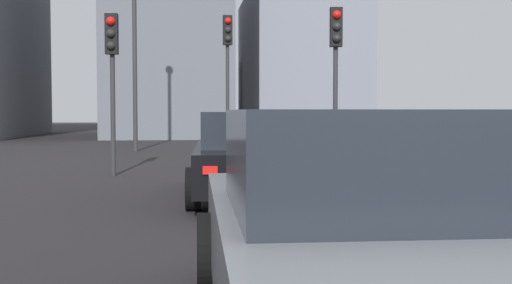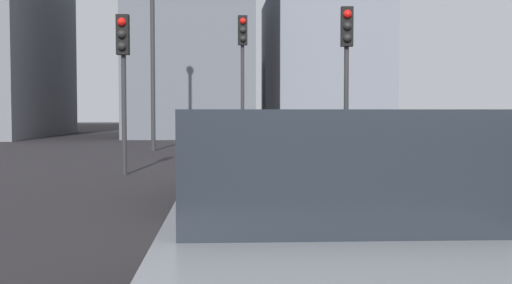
{
  "view_description": "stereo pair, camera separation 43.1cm",
  "coord_description": "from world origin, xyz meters",
  "views": [
    {
      "loc": [
        -2.2,
        1.0,
        1.47
      ],
      "look_at": [
        7.28,
        -0.02,
        1.0
      ],
      "focal_mm": 44.85,
      "sensor_mm": 36.0,
      "label": 1
    },
    {
      "loc": [
        -2.24,
        0.57,
        1.47
      ],
      "look_at": [
        7.28,
        -0.02,
        1.0
      ],
      "focal_mm": 44.85,
      "sensor_mm": 36.0,
      "label": 2
    }
  ],
  "objects": [
    {
      "name": "traffic_light_far_left",
      "position": [
        12.39,
        2.67,
        2.62
      ],
      "size": [
        0.32,
        0.29,
        3.63
      ],
      "rotation": [
        0.0,
        0.0,
        3.09
      ],
      "color": "#2D2D30",
      "rests_on": "ground_plane"
    },
    {
      "name": "traffic_light_near_left",
      "position": [
        12.36,
        -2.43,
        2.77
      ],
      "size": [
        0.32,
        0.3,
        3.85
      ],
      "rotation": [
        0.0,
        0.0,
        3.03
      ],
      "color": "#2D2D30",
      "rests_on": "ground_plane"
    },
    {
      "name": "building_facade_center",
      "position": [
        37.55,
        2.0,
        6.34
      ],
      "size": [
        15.16,
        6.85,
        12.68
      ],
      "primitive_type": "cube",
      "color": "slate",
      "rests_on": "ground_plane"
    },
    {
      "name": "traffic_light_near_right",
      "position": [
        17.49,
        -0.24,
        3.14
      ],
      "size": [
        0.32,
        0.29,
        4.39
      ],
      "rotation": [
        0.0,
        0.0,
        3.18
      ],
      "color": "#2D2D30",
      "rests_on": "ground_plane"
    },
    {
      "name": "building_facade_left",
      "position": [
        38.54,
        -6.0,
        4.49
      ],
      "size": [
        14.06,
        6.39,
        8.98
      ],
      "primitive_type": "cube",
      "color": "gray",
      "rests_on": "ground_plane"
    },
    {
      "name": "car_grey_second",
      "position": [
        1.6,
        -0.03,
        0.71
      ],
      "size": [
        4.14,
        1.99,
        1.47
      ],
      "rotation": [
        0.0,
        0.0,
        -0.01
      ],
      "color": "slate",
      "rests_on": "ground_plane"
    },
    {
      "name": "street_lamp_kerbside",
      "position": [
        21.33,
        2.88,
        5.29
      ],
      "size": [
        0.56,
        0.36,
        9.21
      ],
      "color": "#2D2D30",
      "rests_on": "ground_plane"
    },
    {
      "name": "car_black_lead",
      "position": [
        8.53,
        -0.04,
        0.71
      ],
      "size": [
        4.78,
        2.17,
        1.45
      ],
      "rotation": [
        0.0,
        0.0,
        -0.04
      ],
      "color": "black",
      "rests_on": "ground_plane"
    }
  ]
}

